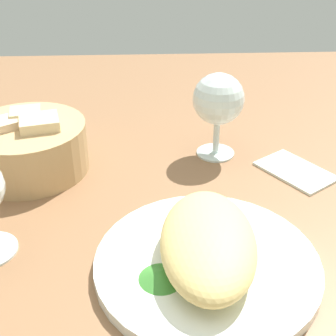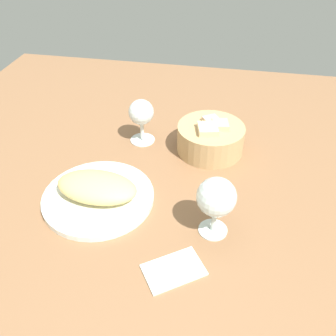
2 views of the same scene
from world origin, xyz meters
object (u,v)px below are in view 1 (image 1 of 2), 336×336
at_px(bread_basket, 28,146).
at_px(wine_glass_near, 218,102).
at_px(plate, 207,264).
at_px(folded_napkin, 296,170).

distance_m(bread_basket, wine_glass_near, 0.29).
relative_size(plate, wine_glass_near, 1.88).
xyz_separation_m(plate, folded_napkin, (0.20, -0.16, -0.00)).
distance_m(wine_glass_near, folded_napkin, 0.16).
bearing_deg(folded_napkin, plate, 107.35).
bearing_deg(bread_basket, plate, -133.64).
distance_m(plate, wine_glass_near, 0.28).
xyz_separation_m(bread_basket, wine_glass_near, (0.03, -0.29, 0.05)).
height_order(bread_basket, folded_napkin, bread_basket).
bearing_deg(plate, wine_glass_near, -9.68).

